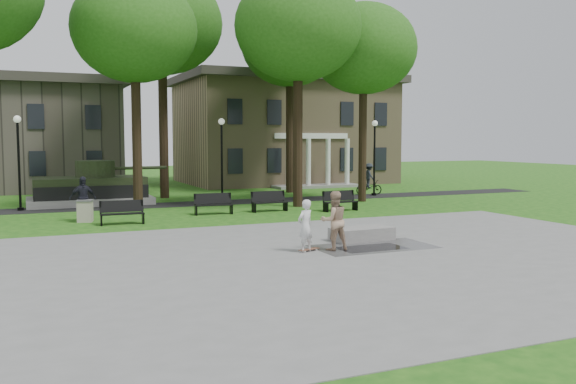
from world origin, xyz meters
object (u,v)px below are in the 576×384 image
Objects in this scene: cyclist at (369,182)px; park_bench_0 at (122,212)px; skateboarder at (305,226)px; friend_watching at (334,221)px; concrete_block at (362,234)px; trash_bin at (85,211)px.

park_bench_0 is (-16.56, -7.67, -0.31)m from cyclist.
friend_watching is at bearing 150.77° from skateboarder.
skateboarder is (-2.76, -1.21, 0.60)m from concrete_block.
trash_bin is at bearing -83.83° from skateboarder.
friend_watching reaches higher than park_bench_0.
skateboarder is at bearing -156.27° from concrete_block.
cyclist is at bearing 58.37° from concrete_block.
trash_bin is at bearing 136.80° from park_bench_0.
trash_bin is (-17.92, -6.29, -0.34)m from cyclist.
cyclist is (11.20, 16.58, -0.14)m from friend_watching.
cyclist is at bearing 27.19° from park_bench_0.
friend_watching is at bearing -56.87° from trash_bin.
cyclist reaches higher than trash_bin.
skateboarder reaches higher than trash_bin.
cyclist is at bearing -120.22° from friend_watching.
cyclist reaches higher than park_bench_0.
park_bench_0 is 1.94m from trash_bin.
trash_bin is (-8.51, 8.97, 0.24)m from concrete_block.
trash_bin reaches higher than concrete_block.
skateboarder is at bearing 146.66° from cyclist.
concrete_block is at bearing -140.00° from friend_watching.
concrete_block is at bearing 151.47° from cyclist.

